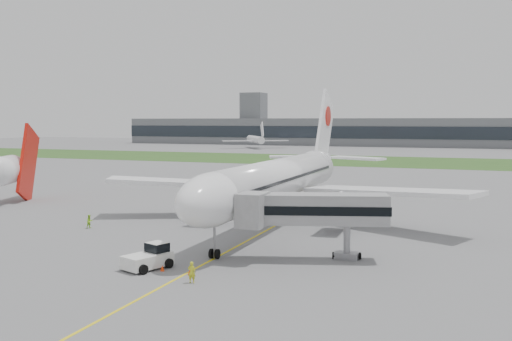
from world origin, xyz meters
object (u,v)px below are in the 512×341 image
at_px(airliner, 281,178).
at_px(pushback_tug, 150,257).
at_px(ground_crew_near, 192,272).
at_px(neighbor_aircraft, 5,170).
at_px(jet_bridge, 309,210).

xyz_separation_m(airliner, pushback_tug, (-3.81, -24.98, -4.68)).
bearing_deg(airliner, ground_crew_near, -86.50).
relative_size(pushback_tug, ground_crew_near, 2.71).
relative_size(airliner, neighbor_aircraft, 3.35).
height_order(airliner, ground_crew_near, airliner).
xyz_separation_m(pushback_tug, jet_bridge, (12.13, 7.63, 3.67)).
xyz_separation_m(ground_crew_near, neighbor_aircraft, (-46.66, 28.64, 4.32)).
height_order(ground_crew_near, neighbor_aircraft, neighbor_aircraft).
relative_size(pushback_tug, jet_bridge, 0.36).
xyz_separation_m(airliner, ground_crew_near, (1.70, -27.82, -4.79)).
distance_m(airliner, ground_crew_near, 28.28).
height_order(airliner, neighbor_aircraft, airliner).
bearing_deg(pushback_tug, airliner, 101.76).
distance_m(pushback_tug, ground_crew_near, 6.20).
distance_m(airliner, pushback_tug, 25.69).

